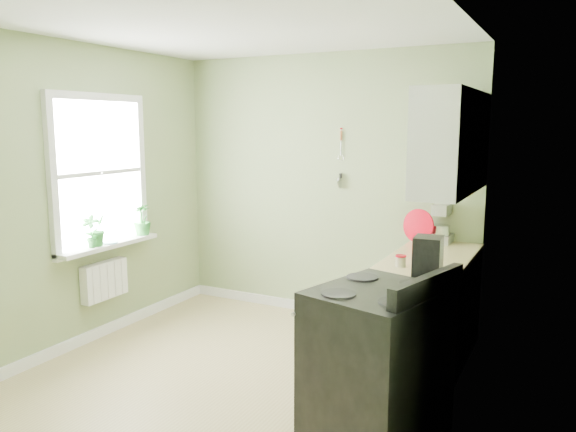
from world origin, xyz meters
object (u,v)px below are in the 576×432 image
at_px(stand_mixer, 442,224).
at_px(kettle, 427,231).
at_px(coffee_maker, 427,261).
at_px(stove, 377,363).

bearing_deg(stand_mixer, kettle, -171.25).
relative_size(kettle, coffee_maker, 0.55).
bearing_deg(kettle, stove, -85.07).
bearing_deg(stand_mixer, coffee_maker, -81.79).
xyz_separation_m(kettle, coffee_maker, (0.34, -1.42, 0.06)).
xyz_separation_m(stove, stand_mixer, (-0.04, 1.98, 0.58)).
bearing_deg(kettle, coffee_maker, -76.60).
relative_size(stand_mixer, kettle, 2.27).
distance_m(stove, stand_mixer, 2.06).
relative_size(stove, coffee_maker, 3.45).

